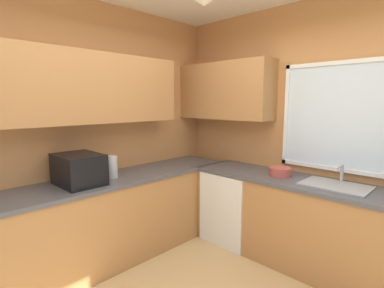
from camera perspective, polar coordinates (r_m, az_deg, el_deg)
room_shell at (r=2.75m, az=-2.57°, el=12.73°), size 3.58×3.62×2.78m
counter_run_left at (r=3.22m, az=-17.55°, el=-14.41°), size 0.65×3.23×0.89m
counter_run_back at (r=3.22m, az=23.25°, el=-14.68°), size 2.67×0.65×0.89m
dishwasher at (r=3.63m, az=8.39°, el=-11.86°), size 0.60×0.60×0.84m
microwave at (r=2.97m, az=-21.35°, el=-4.64°), size 0.48×0.36×0.29m
kettle at (r=3.10m, az=-15.48°, el=-4.34°), size 0.11×0.11×0.23m
sink_assembly at (r=3.04m, az=26.36°, el=-7.23°), size 0.58×0.40×0.19m
bowl at (r=3.23m, az=16.93°, el=-5.21°), size 0.23×0.23×0.09m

